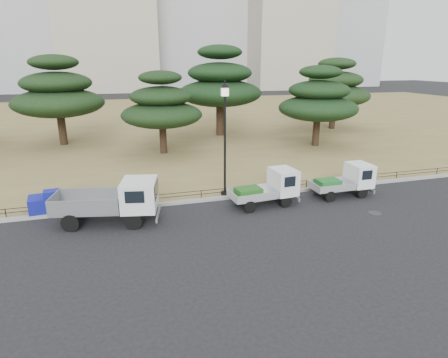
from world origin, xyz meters
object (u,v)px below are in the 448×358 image
object	(u,v)px
truck_kei_rear	(346,180)
truck_large	(113,200)
truck_kei_front	(268,188)
street_lamp	(225,121)
tarp_pile	(47,202)

from	to	relation	value
truck_kei_rear	truck_large	bearing A→B (deg)	-179.27
truck_kei_front	street_lamp	bearing A→B (deg)	132.10
truck_kei_front	tarp_pile	distance (m)	10.55
truck_large	truck_kei_front	xyz separation A→B (m)	(7.41, 0.12, -0.20)
truck_kei_rear	tarp_pile	bearing A→B (deg)	173.01
truck_kei_front	truck_kei_rear	world-z (taller)	truck_kei_front
truck_kei_front	tarp_pile	bearing A→B (deg)	164.76
truck_large	tarp_pile	xyz separation A→B (m)	(-2.98, 1.95, -0.52)
tarp_pile	truck_kei_rear	bearing A→B (deg)	-6.72
truck_large	truck_kei_rear	world-z (taller)	truck_large
truck_large	truck_kei_front	distance (m)	7.41
truck_kei_front	street_lamp	xyz separation A→B (m)	(-1.77, 1.63, 3.15)
tarp_pile	truck_large	bearing A→B (deg)	-33.27
street_lamp	tarp_pile	bearing A→B (deg)	178.62
street_lamp	tarp_pile	xyz separation A→B (m)	(-8.62, 0.21, -3.48)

